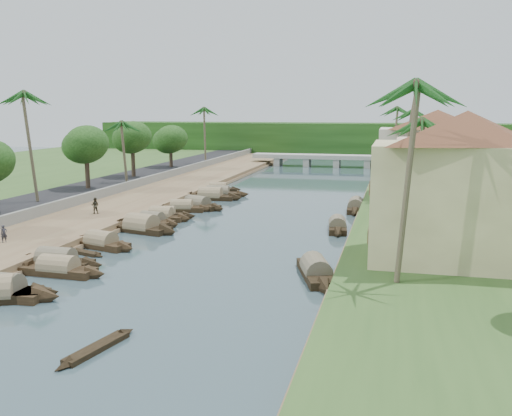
# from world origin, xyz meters

# --- Properties ---
(ground) EXTENTS (220.00, 220.00, 0.00)m
(ground) POSITION_xyz_m (0.00, 0.00, 0.00)
(ground) COLOR #354A50
(ground) RESTS_ON ground
(left_bank) EXTENTS (10.00, 180.00, 0.80)m
(left_bank) POSITION_xyz_m (-16.00, 20.00, 0.40)
(left_bank) COLOR brown
(left_bank) RESTS_ON ground
(right_bank) EXTENTS (16.00, 180.00, 1.20)m
(right_bank) POSITION_xyz_m (19.00, 20.00, 0.60)
(right_bank) COLOR #2F5020
(right_bank) RESTS_ON ground
(road) EXTENTS (8.00, 180.00, 1.40)m
(road) POSITION_xyz_m (-24.50, 20.00, 0.70)
(road) COLOR black
(road) RESTS_ON ground
(retaining_wall) EXTENTS (0.40, 180.00, 1.10)m
(retaining_wall) POSITION_xyz_m (-20.20, 20.00, 1.35)
(retaining_wall) COLOR slate
(retaining_wall) RESTS_ON left_bank
(treeline) EXTENTS (120.00, 14.00, 8.00)m
(treeline) POSITION_xyz_m (0.00, 100.00, 4.00)
(treeline) COLOR #16350E
(treeline) RESTS_ON ground
(bridge) EXTENTS (28.00, 4.00, 2.40)m
(bridge) POSITION_xyz_m (0.00, 72.00, 1.72)
(bridge) COLOR #97978E
(bridge) RESTS_ON ground
(building_near) EXTENTS (14.85, 14.85, 10.20)m
(building_near) POSITION_xyz_m (18.99, -2.00, 6.38)
(building_near) COLOR beige
(building_near) RESTS_ON right_bank
(building_mid) EXTENTS (14.11, 14.11, 9.70)m
(building_mid) POSITION_xyz_m (19.99, 14.00, 6.13)
(building_mid) COLOR beige
(building_mid) RESTS_ON right_bank
(building_far) EXTENTS (15.59, 15.59, 10.20)m
(building_far) POSITION_xyz_m (18.99, 28.00, 6.38)
(building_far) COLOR beige
(building_far) RESTS_ON right_bank
(building_distant) EXTENTS (12.62, 12.62, 9.20)m
(building_distant) POSITION_xyz_m (19.99, 48.00, 5.88)
(building_distant) COLOR beige
(building_distant) RESTS_ON right_bank
(sampan_2) EXTENTS (7.58, 1.89, 2.02)m
(sampan_2) POSITION_xyz_m (-8.19, -8.19, 0.41)
(sampan_2) COLOR black
(sampan_2) RESTS_ON ground
(sampan_3) EXTENTS (7.71, 1.85, 2.09)m
(sampan_3) POSITION_xyz_m (-9.55, -6.34, 0.41)
(sampan_3) COLOR black
(sampan_3) RESTS_ON ground
(sampan_4) EXTENTS (7.36, 3.52, 2.07)m
(sampan_4) POSITION_xyz_m (-9.22, -0.29, 0.41)
(sampan_4) COLOR black
(sampan_4) RESTS_ON ground
(sampan_5) EXTENTS (8.45, 4.03, 2.57)m
(sampan_5) POSITION_xyz_m (-8.69, 6.41, 0.42)
(sampan_5) COLOR black
(sampan_5) RESTS_ON ground
(sampan_6) EXTENTS (6.61, 2.72, 1.97)m
(sampan_6) POSITION_xyz_m (-8.98, 9.43, 0.41)
(sampan_6) COLOR black
(sampan_6) RESTS_ON ground
(sampan_7) EXTENTS (7.27, 2.90, 1.94)m
(sampan_7) POSITION_xyz_m (-9.21, 12.80, 0.41)
(sampan_7) COLOR black
(sampan_7) RESTS_ON ground
(sampan_8) EXTENTS (6.75, 2.01, 2.09)m
(sampan_8) POSITION_xyz_m (-9.02, 11.78, 0.41)
(sampan_8) COLOR black
(sampan_8) RESTS_ON ground
(sampan_9) EXTENTS (8.29, 4.93, 2.13)m
(sampan_9) POSITION_xyz_m (-7.91, 19.90, 0.41)
(sampan_9) COLOR black
(sampan_9) RESTS_ON ground
(sampan_10) EXTENTS (7.24, 2.88, 1.99)m
(sampan_10) POSITION_xyz_m (-8.90, 17.36, 0.41)
(sampan_10) COLOR black
(sampan_10) RESTS_ON ground
(sampan_11) EXTENTS (8.62, 2.55, 2.41)m
(sampan_11) POSITION_xyz_m (-8.45, 26.31, 0.42)
(sampan_11) COLOR black
(sampan_11) RESTS_ON ground
(sampan_12) EXTENTS (8.77, 2.94, 2.07)m
(sampan_12) POSITION_xyz_m (-8.36, 29.17, 0.41)
(sampan_12) COLOR black
(sampan_12) RESTS_ON ground
(sampan_13) EXTENTS (6.92, 3.50, 1.92)m
(sampan_13) POSITION_xyz_m (-9.62, 32.93, 0.41)
(sampan_13) COLOR black
(sampan_13) RESTS_ON ground
(sampan_14) EXTENTS (4.28, 8.89, 2.15)m
(sampan_14) POSITION_xyz_m (9.44, -4.37, 0.41)
(sampan_14) COLOR black
(sampan_14) RESTS_ON ground
(sampan_15) EXTENTS (2.33, 7.31, 1.96)m
(sampan_15) POSITION_xyz_m (9.32, 11.39, 0.41)
(sampan_15) COLOR black
(sampan_15) RESTS_ON ground
(sampan_16) EXTENTS (2.05, 8.81, 2.15)m
(sampan_16) POSITION_xyz_m (10.24, 22.83, 0.41)
(sampan_16) COLOR black
(sampan_16) RESTS_ON ground
(canoe_0) EXTENTS (1.92, 5.55, 0.73)m
(canoe_0) POSITION_xyz_m (0.87, -19.04, 0.10)
(canoe_0) COLOR black
(canoe_0) RESTS_ON ground
(canoe_1) EXTENTS (4.39, 2.06, 0.71)m
(canoe_1) POSITION_xyz_m (-9.52, -2.57, 0.10)
(canoe_1) COLOR black
(canoe_1) RESTS_ON ground
(canoe_2) EXTENTS (5.09, 1.79, 0.73)m
(canoe_2) POSITION_xyz_m (-9.97, 18.15, 0.10)
(canoe_2) COLOR black
(canoe_2) RESTS_ON ground
(palm_0) EXTENTS (3.20, 3.20, 13.26)m
(palm_0) POSITION_xyz_m (15.00, -8.22, 12.60)
(palm_0) COLOR brown
(palm_0) RESTS_ON ground
(palm_1) EXTENTS (3.20, 3.20, 10.86)m
(palm_1) POSITION_xyz_m (16.00, 7.32, 10.30)
(palm_1) COLOR brown
(palm_1) RESTS_ON ground
(palm_2) EXTENTS (3.20, 3.20, 14.54)m
(palm_2) POSITION_xyz_m (15.00, 21.58, 13.85)
(palm_2) COLOR brown
(palm_2) RESTS_ON ground
(palm_3) EXTENTS (3.20, 3.20, 11.55)m
(palm_3) POSITION_xyz_m (16.00, 38.62, 10.97)
(palm_3) COLOR brown
(palm_3) RESTS_ON ground
(palm_5) EXTENTS (3.20, 3.20, 13.32)m
(palm_5) POSITION_xyz_m (-24.00, 12.17, 12.87)
(palm_5) COLOR brown
(palm_5) RESTS_ON ground
(palm_6) EXTENTS (3.20, 3.20, 9.78)m
(palm_6) POSITION_xyz_m (-22.00, 29.94, 9.45)
(palm_6) COLOR brown
(palm_6) RESTS_ON ground
(palm_7) EXTENTS (3.20, 3.20, 11.95)m
(palm_7) POSITION_xyz_m (14.00, 53.65, 11.35)
(palm_7) COLOR brown
(palm_7) RESTS_ON ground
(palm_8) EXTENTS (3.20, 3.20, 11.70)m
(palm_8) POSITION_xyz_m (-20.50, 59.66, 11.31)
(palm_8) COLOR brown
(palm_8) RESTS_ON ground
(tree_3) EXTENTS (5.46, 5.46, 7.82)m
(tree_3) POSITION_xyz_m (-24.00, 23.22, 6.90)
(tree_3) COLOR #4A372A
(tree_3) RESTS_ON ground
(tree_4) EXTENTS (5.39, 5.39, 8.07)m
(tree_4) POSITION_xyz_m (-24.00, 36.44, 7.16)
(tree_4) COLOR #4A372A
(tree_4) RESTS_ON ground
(tree_5) EXTENTS (5.51, 5.51, 7.05)m
(tree_5) POSITION_xyz_m (-24.00, 51.30, 6.12)
(tree_5) COLOR #4A372A
(tree_5) RESTS_ON ground
(tree_6) EXTENTS (4.60, 4.60, 6.94)m
(tree_6) POSITION_xyz_m (24.00, 31.95, 6.16)
(tree_6) COLOR #4A372A
(tree_6) RESTS_ON ground
(person_near) EXTENTS (0.58, 0.62, 1.43)m
(person_near) POSITION_xyz_m (-16.15, -3.43, 1.52)
(person_near) COLOR #2A2A32
(person_near) RESTS_ON left_bank
(person_far) EXTENTS (0.93, 0.79, 1.68)m
(person_far) POSITION_xyz_m (-15.54, 10.00, 1.64)
(person_far) COLOR #3A3629
(person_far) RESTS_ON left_bank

